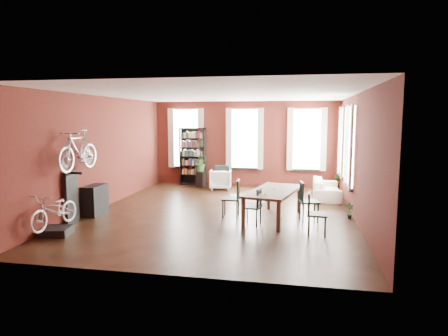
% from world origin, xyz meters
% --- Properties ---
extents(room, '(9.00, 9.04, 3.22)m').
position_xyz_m(room, '(0.25, 0.62, 2.14)').
color(room, black).
rests_on(room, ground).
extents(dining_table, '(1.47, 2.40, 0.76)m').
position_xyz_m(dining_table, '(1.45, -0.50, 0.38)').
color(dining_table, brown).
rests_on(dining_table, ground).
extents(dining_chair_a, '(0.48, 0.48, 0.90)m').
position_xyz_m(dining_chair_a, '(0.98, -1.14, 0.45)').
color(dining_chair_a, '#163231').
rests_on(dining_chair_a, ground).
extents(dining_chair_b, '(0.47, 0.47, 0.98)m').
position_xyz_m(dining_chair_b, '(0.34, -0.45, 0.49)').
color(dining_chair_b, black).
rests_on(dining_chair_b, ground).
extents(dining_chair_c, '(0.45, 0.45, 0.94)m').
position_xyz_m(dining_chair_c, '(2.50, -1.68, 0.47)').
color(dining_chair_c, '#1E301C').
rests_on(dining_chair_c, ground).
extents(dining_chair_d, '(0.54, 0.54, 0.99)m').
position_xyz_m(dining_chair_d, '(2.34, -0.47, 0.49)').
color(dining_chair_d, '#163131').
rests_on(dining_chair_d, ground).
extents(bookshelf, '(1.00, 0.32, 2.20)m').
position_xyz_m(bookshelf, '(-2.00, 4.30, 1.10)').
color(bookshelf, black).
rests_on(bookshelf, ground).
extents(white_armchair, '(0.85, 0.81, 0.78)m').
position_xyz_m(white_armchair, '(-0.75, 3.54, 0.39)').
color(white_armchair, white).
rests_on(white_armchair, ground).
extents(cream_sofa, '(0.61, 2.08, 0.81)m').
position_xyz_m(cream_sofa, '(2.95, 2.60, 0.41)').
color(cream_sofa, beige).
rests_on(cream_sofa, ground).
extents(striped_rug, '(1.34, 1.70, 0.01)m').
position_xyz_m(striped_rug, '(0.41, 2.03, 0.01)').
color(striped_rug, black).
rests_on(striped_rug, ground).
extents(bike_trainer, '(0.69, 0.69, 0.17)m').
position_xyz_m(bike_trainer, '(-3.18, -2.79, 0.09)').
color(bike_trainer, black).
rests_on(bike_trainer, ground).
extents(bike_wall_rack, '(0.16, 0.60, 1.30)m').
position_xyz_m(bike_wall_rack, '(-3.40, -1.80, 0.65)').
color(bike_wall_rack, black).
rests_on(bike_wall_rack, ground).
extents(console_table, '(0.40, 0.80, 0.80)m').
position_xyz_m(console_table, '(-3.28, -0.90, 0.40)').
color(console_table, black).
rests_on(console_table, ground).
extents(plant_stand, '(0.34, 0.34, 0.58)m').
position_xyz_m(plant_stand, '(-1.58, 3.87, 0.29)').
color(plant_stand, black).
rests_on(plant_stand, ground).
extents(plant_by_sofa, '(0.39, 0.65, 0.28)m').
position_xyz_m(plant_by_sofa, '(3.37, 4.12, 0.14)').
color(plant_by_sofa, '#386227').
rests_on(plant_by_sofa, ground).
extents(plant_small, '(0.30, 0.46, 0.15)m').
position_xyz_m(plant_small, '(3.37, -0.05, 0.08)').
color(plant_small, '#2C5D25').
rests_on(plant_small, ground).
extents(bicycle_floor, '(0.58, 0.82, 1.49)m').
position_xyz_m(bicycle_floor, '(-3.20, -2.78, 0.91)').
color(bicycle_floor, silver).
rests_on(bicycle_floor, bike_trainer).
extents(bicycle_hung, '(0.47, 1.00, 1.66)m').
position_xyz_m(bicycle_hung, '(-3.15, -1.80, 2.13)').
color(bicycle_hung, '#A5A8AD').
rests_on(bicycle_hung, bike_wall_rack).
extents(plant_on_stand, '(0.63, 0.69, 0.50)m').
position_xyz_m(plant_on_stand, '(-1.58, 3.86, 0.83)').
color(plant_on_stand, '#2A5321').
rests_on(plant_on_stand, plant_stand).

